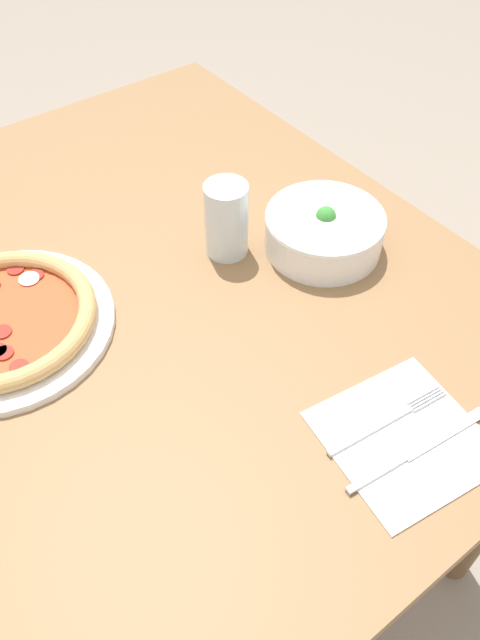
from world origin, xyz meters
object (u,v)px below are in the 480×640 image
Objects in this scene: bowl at (324,229)px; glass at (226,220)px; pizza at (3,320)px; fork at (387,421)px; knife at (412,453)px.

glass reaches higher than bowl.
pizza is 0.54m from fork.
pizza reaches higher than fork.
bowl is at bearing 73.82° from pizza.
knife is (0.35, -0.17, -0.03)m from bowl.
fork and knife have the same top height.
fork is (0.30, -0.16, -0.03)m from bowl.
pizza is at bearing 132.07° from fork.
bowl is 1.54× the size of glass.
glass reaches higher than knife.
knife is at bearing 32.51° from pizza.
knife is 1.74× the size of glass.
glass is (-0.44, 0.04, 0.06)m from knife.
bowl is 1.03× the size of fork.
glass reaches higher than pizza.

